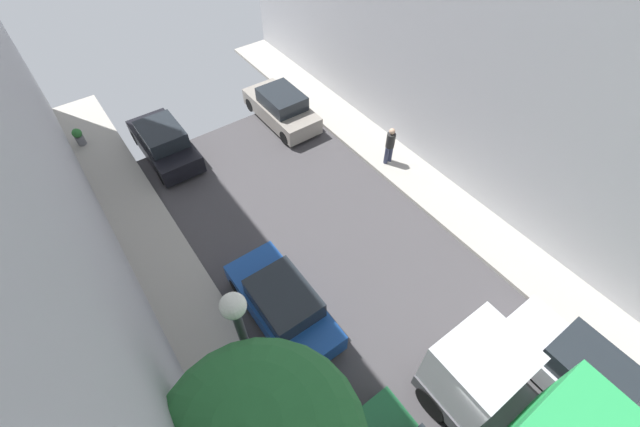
{
  "coord_description": "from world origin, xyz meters",
  "views": [
    {
      "loc": [
        -5.29,
        0.65,
        11.86
      ],
      "look_at": [
        0.45,
        8.58,
        0.5
      ],
      "focal_mm": 22.88,
      "sensor_mm": 36.0,
      "label": 1
    }
  ],
  "objects_px": {
    "potted_plant_0": "(79,136)",
    "parked_car_left_3": "(283,304)",
    "parked_car_left_4": "(164,143)",
    "pedestrian": "(390,145)",
    "parked_car_right_3": "(281,108)",
    "lamp_post": "(249,354)",
    "parked_car_right_2": "(579,372)"
  },
  "relations": [
    {
      "from": "parked_car_left_4",
      "to": "parked_car_right_3",
      "type": "xyz_separation_m",
      "value": [
        5.4,
        -0.78,
        0.0
      ]
    },
    {
      "from": "parked_car_right_2",
      "to": "lamp_post",
      "type": "bearing_deg",
      "value": 150.04
    },
    {
      "from": "parked_car_right_2",
      "to": "lamp_post",
      "type": "xyz_separation_m",
      "value": [
        -7.3,
        4.21,
        3.42
      ]
    },
    {
      "from": "pedestrian",
      "to": "parked_car_right_2",
      "type": "bearing_deg",
      "value": -101.37
    },
    {
      "from": "parked_car_left_3",
      "to": "parked_car_right_3",
      "type": "bearing_deg",
      "value": 57.87
    },
    {
      "from": "parked_car_left_4",
      "to": "potted_plant_0",
      "type": "bearing_deg",
      "value": 135.12
    },
    {
      "from": "parked_car_left_3",
      "to": "potted_plant_0",
      "type": "height_order",
      "value": "parked_car_left_3"
    },
    {
      "from": "parked_car_right_2",
      "to": "parked_car_left_3",
      "type": "bearing_deg",
      "value": 130.04
    },
    {
      "from": "pedestrian",
      "to": "lamp_post",
      "type": "bearing_deg",
      "value": -148.92
    },
    {
      "from": "pedestrian",
      "to": "lamp_post",
      "type": "height_order",
      "value": "lamp_post"
    },
    {
      "from": "parked_car_left_3",
      "to": "parked_car_right_3",
      "type": "height_order",
      "value": "same"
    },
    {
      "from": "potted_plant_0",
      "to": "parked_car_left_3",
      "type": "bearing_deg",
      "value": -76.94
    },
    {
      "from": "parked_car_left_4",
      "to": "potted_plant_0",
      "type": "relative_size",
      "value": 5.27
    },
    {
      "from": "parked_car_left_4",
      "to": "potted_plant_0",
      "type": "distance_m",
      "value": 3.99
    },
    {
      "from": "parked_car_left_3",
      "to": "parked_car_left_4",
      "type": "distance_m",
      "value": 9.38
    },
    {
      "from": "parked_car_left_3",
      "to": "pedestrian",
      "type": "relative_size",
      "value": 2.44
    },
    {
      "from": "parked_car_left_3",
      "to": "pedestrian",
      "type": "xyz_separation_m",
      "value": [
        7.37,
        3.37,
        0.35
      ]
    },
    {
      "from": "potted_plant_0",
      "to": "pedestrian",
      "type": "bearing_deg",
      "value": -40.89
    },
    {
      "from": "parked_car_right_3",
      "to": "potted_plant_0",
      "type": "xyz_separation_m",
      "value": [
        -8.23,
        3.6,
        -0.15
      ]
    },
    {
      "from": "parked_car_left_3",
      "to": "parked_car_right_2",
      "type": "relative_size",
      "value": 1.0
    },
    {
      "from": "lamp_post",
      "to": "pedestrian",
      "type": "bearing_deg",
      "value": 31.08
    },
    {
      "from": "parked_car_right_2",
      "to": "lamp_post",
      "type": "height_order",
      "value": "lamp_post"
    },
    {
      "from": "potted_plant_0",
      "to": "lamp_post",
      "type": "relative_size",
      "value": 0.13
    },
    {
      "from": "parked_car_left_4",
      "to": "potted_plant_0",
      "type": "height_order",
      "value": "parked_car_left_4"
    },
    {
      "from": "parked_car_right_2",
      "to": "parked_car_right_3",
      "type": "height_order",
      "value": "same"
    },
    {
      "from": "lamp_post",
      "to": "parked_car_left_3",
      "type": "bearing_deg",
      "value": 49.43
    },
    {
      "from": "parked_car_left_3",
      "to": "potted_plant_0",
      "type": "distance_m",
      "value": 12.52
    },
    {
      "from": "pedestrian",
      "to": "parked_car_left_4",
      "type": "bearing_deg",
      "value": 140.79
    },
    {
      "from": "parked_car_left_3",
      "to": "potted_plant_0",
      "type": "bearing_deg",
      "value": 103.06
    },
    {
      "from": "parked_car_left_3",
      "to": "pedestrian",
      "type": "bearing_deg",
      "value": 24.55
    },
    {
      "from": "parked_car_left_3",
      "to": "parked_car_right_2",
      "type": "xyz_separation_m",
      "value": [
        5.4,
        -6.43,
        0.0
      ]
    },
    {
      "from": "pedestrian",
      "to": "potted_plant_0",
      "type": "distance_m",
      "value": 13.5
    }
  ]
}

